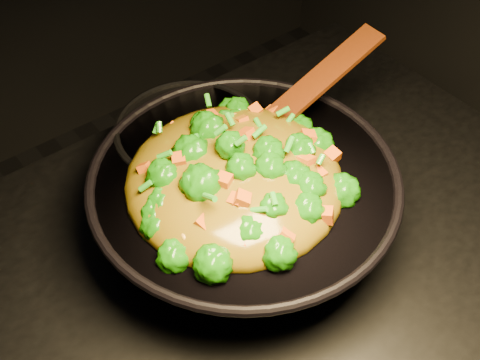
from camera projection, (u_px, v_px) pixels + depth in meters
wok at (244, 205)px, 0.94m from camera, size 0.52×0.52×0.13m
stir_fry at (234, 157)px, 0.84m from camera, size 0.41×0.41×0.11m
spatula at (307, 91)px, 0.95m from camera, size 0.28×0.05×0.12m
back_pot at (191, 155)px, 1.01m from camera, size 0.30×0.30×0.13m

